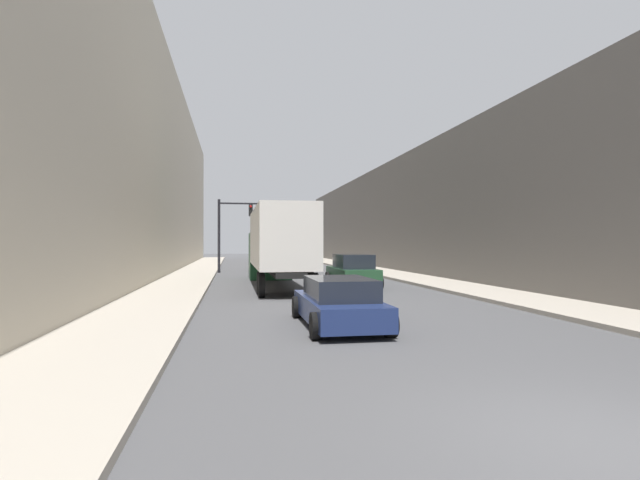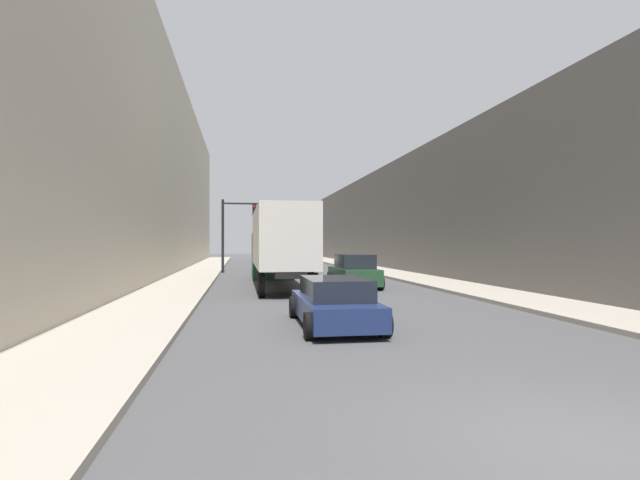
# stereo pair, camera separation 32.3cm
# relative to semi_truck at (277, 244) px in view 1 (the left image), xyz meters

# --- Properties ---
(ground_plane) EXTENTS (200.00, 200.00, 0.00)m
(ground_plane) POSITION_rel_semi_truck_xyz_m (1.85, -21.13, -2.19)
(ground_plane) COLOR #4C4C4F
(sidewalk_right) EXTENTS (3.06, 80.00, 0.15)m
(sidewalk_right) POSITION_rel_semi_truck_xyz_m (8.68, 8.87, -2.12)
(sidewalk_right) COLOR #B2A899
(sidewalk_right) RESTS_ON ground
(sidewalk_left) EXTENTS (3.06, 80.00, 0.15)m
(sidewalk_left) POSITION_rel_semi_truck_xyz_m (-4.98, 8.87, -2.12)
(sidewalk_left) COLOR #B2A899
(sidewalk_left) RESTS_ON ground
(building_right) EXTENTS (6.00, 80.00, 8.88)m
(building_right) POSITION_rel_semi_truck_xyz_m (13.21, 8.87, 2.25)
(building_right) COLOR #66605B
(building_right) RESTS_ON ground
(building_left) EXTENTS (6.00, 80.00, 15.21)m
(building_left) POSITION_rel_semi_truck_xyz_m (-9.51, 8.87, 5.41)
(building_left) COLOR #BCB29E
(building_left) RESTS_ON ground
(semi_truck) EXTENTS (2.51, 13.39, 3.91)m
(semi_truck) POSITION_rel_semi_truck_xyz_m (0.00, 0.00, 0.00)
(semi_truck) COLOR silver
(semi_truck) RESTS_ON ground
(sedan_car) EXTENTS (2.04, 4.76, 1.31)m
(sedan_car) POSITION_rel_semi_truck_xyz_m (0.52, -12.96, -1.56)
(sedan_car) COLOR navy
(sedan_car) RESTS_ON ground
(suv_car) EXTENTS (2.07, 4.66, 1.67)m
(suv_car) POSITION_rel_semi_truck_xyz_m (3.69, -1.51, -1.41)
(suv_car) COLOR #234C2D
(suv_car) RESTS_ON ground
(traffic_signal_gantry) EXTENTS (7.21, 0.35, 5.54)m
(traffic_signal_gantry) POSITION_rel_semi_truck_xyz_m (-1.44, 12.23, 1.72)
(traffic_signal_gantry) COLOR black
(traffic_signal_gantry) RESTS_ON ground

